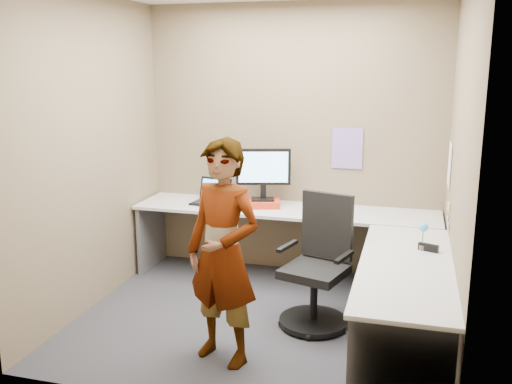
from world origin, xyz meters
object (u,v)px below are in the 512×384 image
(monitor, at_px, (263,170))
(desk, at_px, (319,244))
(person, at_px, (223,253))
(office_chair, at_px, (318,274))

(monitor, bearing_deg, desk, -59.35)
(monitor, xyz_separation_m, person, (0.15, -1.68, -0.28))
(monitor, xyz_separation_m, office_chair, (0.71, -0.92, -0.66))
(monitor, bearing_deg, person, -101.01)
(desk, xyz_separation_m, monitor, (-0.66, 0.62, 0.51))
(desk, bearing_deg, person, -115.62)
(office_chair, bearing_deg, monitor, 143.78)
(desk, distance_m, person, 1.20)
(office_chair, bearing_deg, person, -109.86)
(desk, relative_size, monitor, 5.68)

